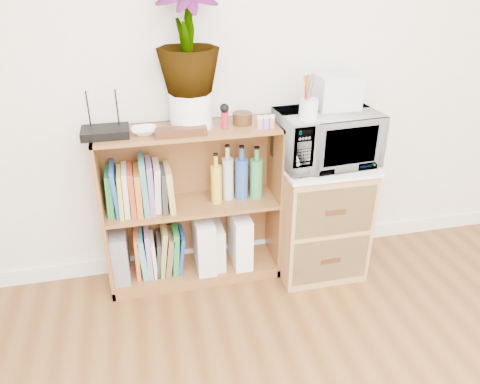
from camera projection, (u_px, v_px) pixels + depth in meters
name	position (u px, v px, depth m)	size (l,w,h in m)	color
skirting_board	(246.00, 248.00, 3.07)	(4.00, 0.02, 0.10)	white
bookshelf	(192.00, 207.00, 2.68)	(1.00, 0.30, 0.95)	brown
wicker_unit	(318.00, 218.00, 2.82)	(0.50, 0.45, 0.70)	#9E7542
microwave	(326.00, 138.00, 2.58)	(0.53, 0.36, 0.29)	silver
pen_cup	(309.00, 109.00, 2.38)	(0.10, 0.10, 0.11)	silver
small_appliance	(337.00, 91.00, 2.54)	(0.23, 0.19, 0.18)	silver
router	(105.00, 132.00, 2.35)	(0.24, 0.16, 0.04)	black
white_bowl	(144.00, 131.00, 2.38)	(0.13, 0.13, 0.03)	white
plant_pot	(191.00, 110.00, 2.44)	(0.22, 0.22, 0.19)	white
potted_plant	(187.00, 36.00, 2.27)	(0.31, 0.31, 0.56)	#2C6C2B
trinket_box	(181.00, 132.00, 2.36)	(0.26, 0.07, 0.04)	#361F0E
kokeshi_doll	(225.00, 120.00, 2.45)	(0.04, 0.04, 0.09)	#A31427
wooden_bowl	(242.00, 118.00, 2.52)	(0.11, 0.11, 0.06)	#3C2310
paint_jars	(266.00, 123.00, 2.45)	(0.12, 0.04, 0.06)	#CB7186
file_box	(120.00, 253.00, 2.71)	(0.09, 0.24, 0.31)	slate
magazine_holder_left	(204.00, 242.00, 2.79)	(0.11, 0.27, 0.34)	silver
magazine_holder_mid	(215.00, 245.00, 2.82)	(0.09, 0.22, 0.27)	silver
magazine_holder_right	(240.00, 237.00, 2.84)	(0.10, 0.26, 0.33)	white
cookbooks	(140.00, 188.00, 2.55)	(0.36, 0.20, 0.31)	#1F7637
liquor_bottles	(243.00, 174.00, 2.66)	(0.38, 0.07, 0.32)	gold
lower_books	(159.00, 251.00, 2.76)	(0.29, 0.19, 0.29)	#D75026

